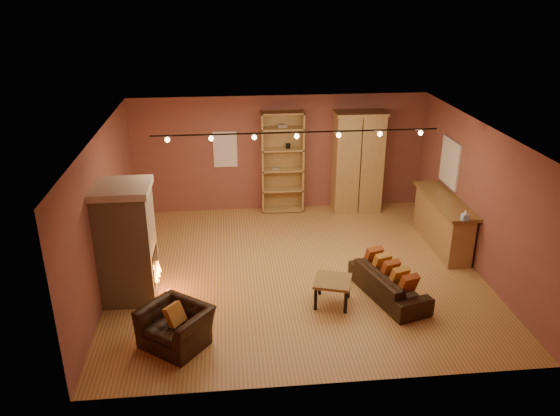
{
  "coord_description": "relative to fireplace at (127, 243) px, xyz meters",
  "views": [
    {
      "loc": [
        -1.27,
        -9.28,
        5.23
      ],
      "look_at": [
        -0.3,
        0.2,
        1.26
      ],
      "focal_mm": 35.0,
      "sensor_mm": 36.0,
      "label": 1
    }
  ],
  "objects": [
    {
      "name": "fireplace",
      "position": [
        0.0,
        0.0,
        0.0
      ],
      "size": [
        1.01,
        0.98,
        2.12
      ],
      "color": "tan",
      "rests_on": "floor"
    },
    {
      "name": "floor",
      "position": [
        3.04,
        0.6,
        -1.06
      ],
      "size": [
        7.0,
        7.0,
        0.0
      ],
      "primitive_type": "plane",
      "color": "#A06E38",
      "rests_on": "ground"
    },
    {
      "name": "loveseat",
      "position": [
        4.56,
        -0.48,
        -0.7
      ],
      "size": [
        0.99,
        1.81,
        0.74
      ],
      "rotation": [
        0.0,
        0.0,
        1.87
      ],
      "color": "black",
      "rests_on": "floor"
    },
    {
      "name": "back_wall",
      "position": [
        3.04,
        3.85,
        0.34
      ],
      "size": [
        7.0,
        0.02,
        2.8
      ],
      "primitive_type": "cube",
      "color": "brown",
      "rests_on": "floor"
    },
    {
      "name": "bar_counter",
      "position": [
        6.24,
        1.4,
        -0.52
      ],
      "size": [
        0.6,
        2.23,
        1.07
      ],
      "color": "#AA804E",
      "rests_on": "floor"
    },
    {
      "name": "track_rail",
      "position": [
        3.04,
        0.8,
        1.62
      ],
      "size": [
        5.2,
        0.09,
        0.13
      ],
      "color": "black",
      "rests_on": "ceiling"
    },
    {
      "name": "back_window",
      "position": [
        1.74,
        3.83,
        0.49
      ],
      "size": [
        0.56,
        0.04,
        0.86
      ],
      "primitive_type": "cube",
      "color": "white",
      "rests_on": "back_wall"
    },
    {
      "name": "left_wall",
      "position": [
        -0.46,
        0.6,
        0.34
      ],
      "size": [
        0.02,
        6.5,
        2.8
      ],
      "primitive_type": "cube",
      "color": "brown",
      "rests_on": "floor"
    },
    {
      "name": "armchair",
      "position": [
        0.89,
        -1.51,
        -0.63
      ],
      "size": [
        1.16,
        1.1,
        0.85
      ],
      "rotation": [
        0.0,
        0.0,
        -0.66
      ],
      "color": "black",
      "rests_on": "floor"
    },
    {
      "name": "bookcase",
      "position": [
        3.09,
        3.72,
        0.19
      ],
      "size": [
        1.01,
        0.39,
        2.46
      ],
      "color": "tan",
      "rests_on": "floor"
    },
    {
      "name": "right_wall",
      "position": [
        6.54,
        0.6,
        0.34
      ],
      "size": [
        0.02,
        6.5,
        2.8
      ],
      "primitive_type": "cube",
      "color": "brown",
      "rests_on": "floor"
    },
    {
      "name": "right_window",
      "position": [
        6.51,
        2.0,
        0.59
      ],
      "size": [
        0.05,
        0.9,
        1.0
      ],
      "primitive_type": "cube",
      "color": "white",
      "rests_on": "right_wall"
    },
    {
      "name": "armoire",
      "position": [
        4.88,
        3.54,
        0.17
      ],
      "size": [
        1.2,
        0.68,
        2.45
      ],
      "color": "tan",
      "rests_on": "floor"
    },
    {
      "name": "tissue_box",
      "position": [
        6.19,
        0.32,
        0.1
      ],
      "size": [
        0.14,
        0.14,
        0.23
      ],
      "rotation": [
        0.0,
        0.0,
        0.04
      ],
      "color": "#8BB7DF",
      "rests_on": "bar_counter"
    },
    {
      "name": "ceiling",
      "position": [
        3.04,
        0.6,
        1.74
      ],
      "size": [
        7.0,
        7.0,
        0.0
      ],
      "primitive_type": "plane",
      "rotation": [
        3.14,
        0.0,
        0.0
      ],
      "color": "brown",
      "rests_on": "back_wall"
    },
    {
      "name": "coffee_table",
      "position": [
        3.51,
        -0.61,
        -0.66
      ],
      "size": [
        0.77,
        0.77,
        0.47
      ],
      "rotation": [
        0.0,
        0.0,
        -0.31
      ],
      "color": "olive",
      "rests_on": "floor"
    }
  ]
}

